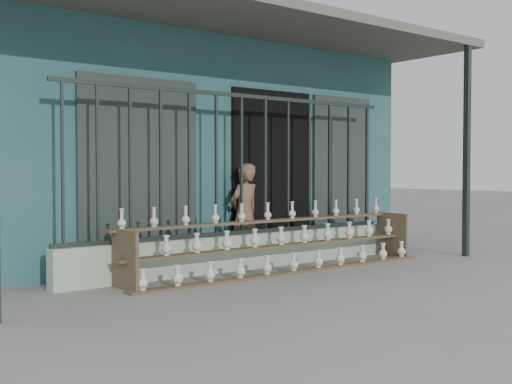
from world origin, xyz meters
TOP-DOWN VIEW (x-y plane):
  - ground at (0.00, 0.00)m, footprint 60.00×60.00m
  - workshop_building at (0.00, 4.23)m, footprint 7.40×6.60m
  - parapet_wall at (0.00, 1.30)m, footprint 5.00×0.20m
  - security_fence at (-0.00, 1.30)m, footprint 5.00×0.04m
  - shelf_rack at (0.31, 0.89)m, footprint 4.50×0.68m
  - elderly_woman at (0.25, 1.57)m, footprint 0.55×0.41m

SIDE VIEW (x-z plane):
  - ground at x=0.00m, z-range 0.00..0.00m
  - parapet_wall at x=0.00m, z-range 0.00..0.45m
  - shelf_rack at x=0.31m, z-range -0.07..0.79m
  - elderly_woman at x=0.25m, z-range 0.00..1.36m
  - security_fence at x=0.00m, z-range 0.45..2.25m
  - workshop_building at x=0.00m, z-range 0.02..3.23m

